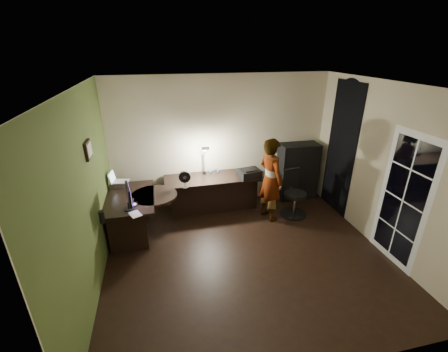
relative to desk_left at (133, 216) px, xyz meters
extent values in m
cube|color=black|center=(1.83, -1.05, -0.39)|extent=(4.50, 4.00, 0.01)
cube|color=silver|center=(1.83, -1.05, 2.32)|extent=(4.50, 4.00, 0.01)
cube|color=#C4B793|center=(1.83, 0.95, 0.97)|extent=(4.50, 0.01, 2.70)
cube|color=#C4B793|center=(1.83, -3.06, 0.97)|extent=(4.50, 0.01, 2.70)
cube|color=#C4B793|center=(-0.42, -1.05, 0.97)|extent=(0.01, 4.00, 2.70)
cube|color=#C4B793|center=(4.08, -1.05, 0.97)|extent=(0.01, 4.00, 2.70)
cube|color=#465925|center=(-0.41, -1.05, 0.97)|extent=(0.00, 4.00, 2.70)
cube|color=black|center=(4.07, 0.10, 0.92)|extent=(0.01, 0.90, 2.60)
cube|color=white|center=(4.07, -1.60, 0.67)|extent=(0.02, 0.92, 2.10)
cube|color=black|center=(-0.39, -0.60, 1.47)|extent=(0.04, 0.30, 0.25)
cube|color=black|center=(0.00, 0.00, 0.00)|extent=(0.82, 1.33, 0.76)
cube|color=black|center=(1.59, 0.58, -0.01)|extent=(1.98, 0.71, 0.74)
cube|color=black|center=(3.51, 0.73, 0.25)|extent=(0.85, 0.44, 1.26)
cube|color=silver|center=(-0.18, 0.46, 0.44)|extent=(0.23, 0.20, 0.10)
cube|color=silver|center=(-0.18, 0.46, 0.59)|extent=(0.34, 0.33, 0.21)
cube|color=black|center=(0.02, -0.45, 0.54)|extent=(0.17, 0.45, 0.29)
ellipsoid|color=silver|center=(0.10, -0.34, 0.41)|extent=(0.07, 0.10, 0.03)
cube|color=black|center=(0.04, -0.16, 0.39)|extent=(0.07, 0.14, 0.01)
cube|color=black|center=(0.13, -0.28, 0.39)|extent=(0.03, 0.13, 0.01)
cylinder|color=black|center=(-0.34, -0.79, 0.49)|extent=(0.10, 0.10, 0.20)
cube|color=silver|center=(0.12, -0.65, 0.39)|extent=(0.23, 0.26, 0.01)
cube|color=black|center=(0.98, 0.22, 0.52)|extent=(0.22, 0.13, 0.34)
cube|color=#1E68A0|center=(1.65, 0.80, 0.40)|extent=(0.21, 0.09, 0.10)
cube|color=black|center=(2.29, 0.41, 0.44)|extent=(0.47, 0.40, 0.19)
cube|color=black|center=(1.44, 0.78, 0.70)|extent=(0.26, 0.36, 0.70)
cube|color=black|center=(3.13, 0.00, 0.08)|extent=(0.59, 0.59, 0.93)
imported|color=#D8A88C|center=(2.60, 0.03, 0.44)|extent=(0.56, 0.68, 1.64)
camera|label=1|loc=(0.59, -4.87, 2.80)|focal=24.00mm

